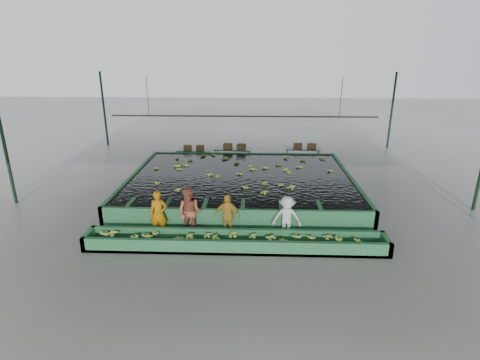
{
  "coord_description": "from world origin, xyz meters",
  "views": [
    {
      "loc": [
        0.59,
        -14.64,
        6.18
      ],
      "look_at": [
        0.0,
        0.5,
        1.0
      ],
      "focal_mm": 28.0,
      "sensor_mm": 36.0,
      "label": 1
    }
  ],
  "objects_px": {
    "worker_b": "(190,213)",
    "worker_c": "(227,216)",
    "packing_table_mid": "(233,157)",
    "packing_table_left": "(194,157)",
    "flotation_tank": "(241,184)",
    "box_stack_left": "(194,150)",
    "worker_d": "(287,218)",
    "sorting_trough": "(235,241)",
    "box_stack_right": "(305,148)",
    "worker_a": "(159,214)",
    "packing_table_right": "(303,156)",
    "box_stack_mid": "(235,149)"
  },
  "relations": [
    {
      "from": "box_stack_left",
      "to": "box_stack_mid",
      "type": "xyz_separation_m",
      "value": [
        2.34,
        -0.06,
        0.11
      ]
    },
    {
      "from": "flotation_tank",
      "to": "worker_a",
      "type": "height_order",
      "value": "worker_a"
    },
    {
      "from": "packing_table_right",
      "to": "worker_c",
      "type": "bearing_deg",
      "value": -111.68
    },
    {
      "from": "flotation_tank",
      "to": "box_stack_mid",
      "type": "bearing_deg",
      "value": 96.54
    },
    {
      "from": "worker_d",
      "to": "packing_table_left",
      "type": "relative_size",
      "value": 0.82
    },
    {
      "from": "worker_b",
      "to": "flotation_tank",
      "type": "bearing_deg",
      "value": 82.85
    },
    {
      "from": "packing_table_left",
      "to": "box_stack_right",
      "type": "xyz_separation_m",
      "value": [
        6.39,
        0.46,
        0.47
      ]
    },
    {
      "from": "worker_b",
      "to": "packing_table_right",
      "type": "bearing_deg",
      "value": 75.32
    },
    {
      "from": "worker_c",
      "to": "box_stack_mid",
      "type": "bearing_deg",
      "value": 101.29
    },
    {
      "from": "box_stack_mid",
      "to": "box_stack_left",
      "type": "bearing_deg",
      "value": 178.62
    },
    {
      "from": "flotation_tank",
      "to": "packing_table_mid",
      "type": "distance_m",
      "value": 4.69
    },
    {
      "from": "worker_c",
      "to": "box_stack_left",
      "type": "bearing_deg",
      "value": 115.81
    },
    {
      "from": "packing_table_left",
      "to": "packing_table_right",
      "type": "bearing_deg",
      "value": 4.3
    },
    {
      "from": "worker_b",
      "to": "worker_d",
      "type": "bearing_deg",
      "value": 13.51
    },
    {
      "from": "box_stack_left",
      "to": "packing_table_right",
      "type": "bearing_deg",
      "value": 4.05
    },
    {
      "from": "sorting_trough",
      "to": "box_stack_left",
      "type": "relative_size",
      "value": 8.55
    },
    {
      "from": "packing_table_right",
      "to": "packing_table_mid",
      "type": "bearing_deg",
      "value": -173.23
    },
    {
      "from": "worker_c",
      "to": "packing_table_mid",
      "type": "bearing_deg",
      "value": 101.91
    },
    {
      "from": "worker_d",
      "to": "box_stack_left",
      "type": "bearing_deg",
      "value": 121.5
    },
    {
      "from": "worker_d",
      "to": "packing_table_left",
      "type": "bearing_deg",
      "value": 121.52
    },
    {
      "from": "worker_c",
      "to": "flotation_tank",
      "type": "bearing_deg",
      "value": 95.7
    },
    {
      "from": "box_stack_right",
      "to": "flotation_tank",
      "type": "bearing_deg",
      "value": -124.57
    },
    {
      "from": "box_stack_mid",
      "to": "worker_c",
      "type": "bearing_deg",
      "value": -88.63
    },
    {
      "from": "worker_b",
      "to": "packing_table_left",
      "type": "xyz_separation_m",
      "value": [
        -1.24,
        8.95,
        -0.47
      ]
    },
    {
      "from": "sorting_trough",
      "to": "worker_c",
      "type": "relative_size",
      "value": 6.25
    },
    {
      "from": "packing_table_left",
      "to": "box_stack_left",
      "type": "distance_m",
      "value": 0.44
    },
    {
      "from": "sorting_trough",
      "to": "worker_a",
      "type": "relative_size",
      "value": 5.97
    },
    {
      "from": "worker_d",
      "to": "box_stack_left",
      "type": "height_order",
      "value": "worker_d"
    },
    {
      "from": "worker_b",
      "to": "packing_table_mid",
      "type": "bearing_deg",
      "value": 97.17
    },
    {
      "from": "worker_b",
      "to": "worker_c",
      "type": "xyz_separation_m",
      "value": [
        1.3,
        0.0,
        -0.1
      ]
    },
    {
      "from": "box_stack_left",
      "to": "box_stack_mid",
      "type": "distance_m",
      "value": 2.35
    },
    {
      "from": "sorting_trough",
      "to": "flotation_tank",
      "type": "bearing_deg",
      "value": 90.0
    },
    {
      "from": "sorting_trough",
      "to": "worker_d",
      "type": "distance_m",
      "value": 1.99
    },
    {
      "from": "box_stack_left",
      "to": "box_stack_mid",
      "type": "height_order",
      "value": "box_stack_mid"
    },
    {
      "from": "packing_table_left",
      "to": "flotation_tank",
      "type": "bearing_deg",
      "value": -58.37
    },
    {
      "from": "worker_d",
      "to": "box_stack_right",
      "type": "relative_size",
      "value": 1.2
    },
    {
      "from": "worker_a",
      "to": "packing_table_right",
      "type": "bearing_deg",
      "value": 52.91
    },
    {
      "from": "sorting_trough",
      "to": "box_stack_right",
      "type": "height_order",
      "value": "box_stack_right"
    },
    {
      "from": "packing_table_mid",
      "to": "box_stack_right",
      "type": "xyz_separation_m",
      "value": [
        4.15,
        0.47,
        0.42
      ]
    },
    {
      "from": "packing_table_mid",
      "to": "packing_table_right",
      "type": "height_order",
      "value": "packing_table_mid"
    },
    {
      "from": "box_stack_left",
      "to": "box_stack_right",
      "type": "relative_size",
      "value": 0.9
    },
    {
      "from": "flotation_tank",
      "to": "packing_table_mid",
      "type": "bearing_deg",
      "value": 97.7
    },
    {
      "from": "worker_b",
      "to": "worker_a",
      "type": "bearing_deg",
      "value": -166.49
    },
    {
      "from": "worker_c",
      "to": "worker_d",
      "type": "height_order",
      "value": "worker_c"
    },
    {
      "from": "worker_a",
      "to": "box_stack_right",
      "type": "height_order",
      "value": "worker_a"
    },
    {
      "from": "worker_d",
      "to": "packing_table_right",
      "type": "bearing_deg",
      "value": 84.14
    },
    {
      "from": "packing_table_left",
      "to": "worker_b",
      "type": "bearing_deg",
      "value": -82.09
    },
    {
      "from": "worker_c",
      "to": "box_stack_right",
      "type": "relative_size",
      "value": 1.24
    },
    {
      "from": "worker_c",
      "to": "box_stack_right",
      "type": "xyz_separation_m",
      "value": [
        3.84,
        9.41,
        0.11
      ]
    },
    {
      "from": "worker_c",
      "to": "box_stack_left",
      "type": "height_order",
      "value": "worker_c"
    }
  ]
}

